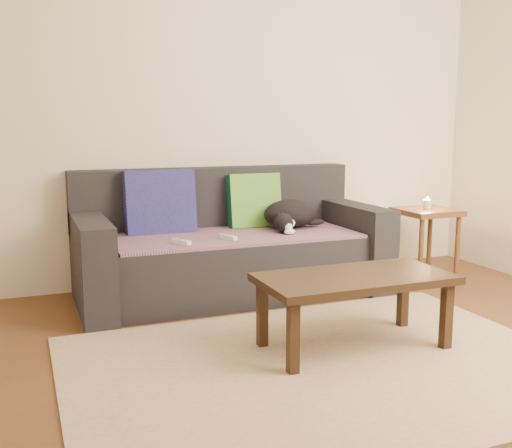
% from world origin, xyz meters
% --- Properties ---
extents(ground, '(4.50, 4.50, 0.00)m').
position_xyz_m(ground, '(0.00, 0.00, 0.00)').
color(ground, brown).
rests_on(ground, ground).
extents(back_wall, '(4.50, 0.04, 2.60)m').
position_xyz_m(back_wall, '(0.00, 2.00, 1.30)').
color(back_wall, beige).
rests_on(back_wall, ground).
extents(sofa, '(2.10, 0.94, 0.87)m').
position_xyz_m(sofa, '(0.00, 1.57, 0.31)').
color(sofa, '#232328').
rests_on(sofa, ground).
extents(throw_blanket, '(1.66, 0.74, 0.02)m').
position_xyz_m(throw_blanket, '(0.00, 1.48, 0.43)').
color(throw_blanket, '#3C2647').
rests_on(throw_blanket, sofa).
extents(cushion_navy, '(0.48, 0.18, 0.49)m').
position_xyz_m(cushion_navy, '(-0.45, 1.74, 0.63)').
color(cushion_navy, '#171353').
rests_on(cushion_navy, throw_blanket).
extents(cushion_green, '(0.39, 0.15, 0.40)m').
position_xyz_m(cushion_green, '(0.25, 1.74, 0.63)').
color(cushion_green, '#0B4931').
rests_on(cushion_green, throw_blanket).
extents(cat, '(0.49, 0.46, 0.21)m').
position_xyz_m(cat, '(0.45, 1.55, 0.54)').
color(cat, black).
rests_on(cat, throw_blanket).
extents(wii_remote_a, '(0.10, 0.15, 0.03)m').
position_xyz_m(wii_remote_a, '(-0.43, 1.26, 0.46)').
color(wii_remote_a, white).
rests_on(wii_remote_a, throw_blanket).
extents(wii_remote_b, '(0.09, 0.15, 0.03)m').
position_xyz_m(wii_remote_b, '(-0.10, 1.30, 0.46)').
color(wii_remote_b, white).
rests_on(wii_remote_b, throw_blanket).
extents(side_table, '(0.42, 0.42, 0.53)m').
position_xyz_m(side_table, '(1.60, 1.48, 0.44)').
color(side_table, brown).
rests_on(side_table, ground).
extents(candle, '(0.06, 0.06, 0.09)m').
position_xyz_m(candle, '(1.60, 1.48, 0.57)').
color(candle, beige).
rests_on(candle, side_table).
extents(rug, '(2.50, 1.80, 0.01)m').
position_xyz_m(rug, '(0.00, 0.15, 0.01)').
color(rug, tan).
rests_on(rug, ground).
extents(coffee_table, '(1.01, 0.51, 0.40)m').
position_xyz_m(coffee_table, '(0.26, 0.31, 0.35)').
color(coffee_table, black).
rests_on(coffee_table, rug).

